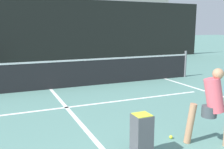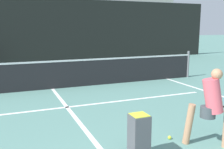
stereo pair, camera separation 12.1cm
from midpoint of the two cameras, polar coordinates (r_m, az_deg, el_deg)
name	(u,v)px [view 2 (the right image)]	position (r m, az deg, el deg)	size (l,w,h in m)	color
court_service_line	(67,107)	(6.87, -9.26, -7.02)	(8.25, 0.10, 0.01)	white
court_center_mark	(80,123)	(5.74, -6.42, -10.47)	(0.10, 6.81, 0.01)	white
net	(52,74)	(8.83, -12.59, 0.15)	(11.09, 0.09, 1.07)	slate
fence_back	(30,30)	(15.68, -17.27, 9.16)	(24.00, 0.06, 3.68)	black
player_practicing	(212,105)	(4.80, 21.55, -6.12)	(1.14, 0.64, 1.37)	tan
tennis_ball_scattered_5	(170,137)	(5.08, 13.12, -13.21)	(0.07, 0.07, 0.07)	#D1E033
ball_hopper	(139,135)	(4.22, 6.74, -12.97)	(0.28, 0.28, 0.71)	#4C4C51
parked_car	(19,48)	(18.65, -19.44, 5.41)	(1.89, 3.94, 1.46)	#B7B7BC
building_far	(17,21)	(28.80, -19.82, 10.97)	(36.00, 2.40, 5.28)	#B2ADA3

